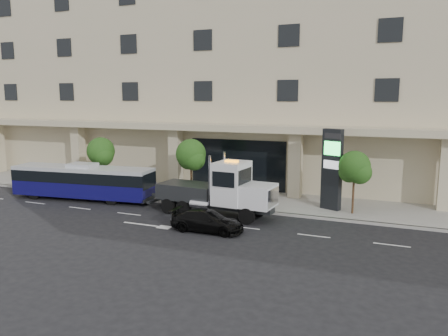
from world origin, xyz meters
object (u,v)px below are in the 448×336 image
object	(u,v)px
city_bus	(83,181)
black_sedan	(207,221)
tow_truck	(220,191)
signage_pylon	(332,169)

from	to	relation	value
city_bus	black_sedan	bearing A→B (deg)	-23.91
tow_truck	city_bus	bearing A→B (deg)	-177.89
tow_truck	signage_pylon	world-z (taller)	signage_pylon
tow_truck	black_sedan	xyz separation A→B (m)	(0.51, -3.19, -1.04)
tow_truck	signage_pylon	bearing A→B (deg)	35.91
city_bus	black_sedan	size ratio (longest dim) A/B	2.60
city_bus	tow_truck	world-z (taller)	tow_truck
tow_truck	black_sedan	bearing A→B (deg)	-76.63
city_bus	tow_truck	xyz separation A→B (m)	(11.19, -0.42, 0.27)
city_bus	black_sedan	distance (m)	12.27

